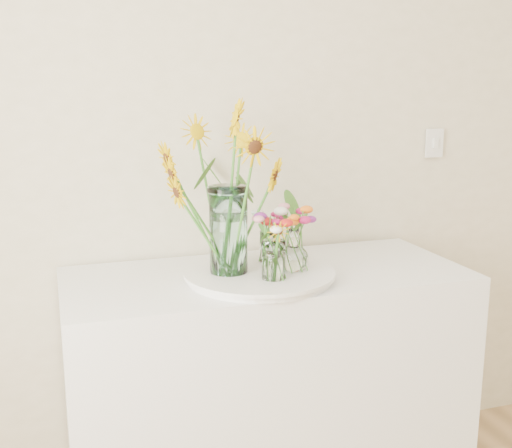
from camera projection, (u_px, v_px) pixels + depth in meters
name	position (u px, v px, depth m)	size (l,w,h in m)	color
counter	(267.00, 391.00, 2.34)	(1.40, 0.60, 0.90)	white
tray	(260.00, 276.00, 2.16)	(0.49, 0.49, 0.03)	white
mason_jar	(228.00, 230.00, 2.11)	(0.13, 0.13, 0.29)	#C4FBFA
sunflower_bouquet	(228.00, 190.00, 2.08)	(0.72, 0.72, 0.56)	#DAAE04
small_vase_a	(274.00, 261.00, 2.06)	(0.08, 0.08, 0.13)	white
wildflower_posy_a	(274.00, 247.00, 2.05)	(0.19, 0.19, 0.22)	orange
small_vase_b	(294.00, 250.00, 2.16)	(0.10, 0.10, 0.15)	white
wildflower_posy_b	(294.00, 237.00, 2.15)	(0.20, 0.20, 0.24)	orange
small_vase_c	(269.00, 247.00, 2.25)	(0.07, 0.07, 0.12)	white
wildflower_posy_c	(269.00, 235.00, 2.24)	(0.18, 0.18, 0.21)	orange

